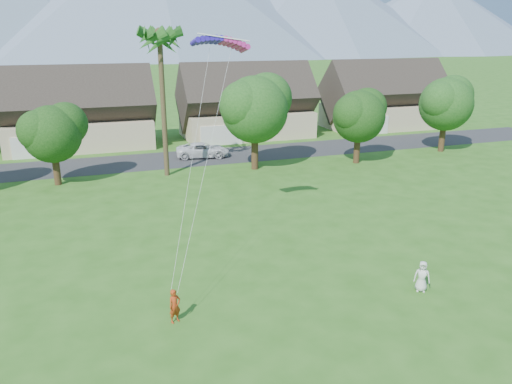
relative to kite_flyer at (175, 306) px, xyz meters
name	(u,v)px	position (x,y,z in m)	size (l,w,h in m)	color
ground	(341,363)	(5.44, -4.85, -0.77)	(500.00, 500.00, 0.00)	#2D6019
street	(178,159)	(5.44, 29.15, -0.76)	(90.00, 7.00, 0.01)	#2D2D30
kite_flyer	(175,306)	(0.00, 0.00, 0.00)	(0.56, 0.37, 1.54)	#A93613
watcher	(422,276)	(11.76, -1.12, 0.01)	(0.76, 0.49, 1.55)	silver
parked_car	(203,150)	(7.93, 29.15, -0.04)	(2.43, 5.27, 1.47)	white
houses_row	(167,111)	(5.93, 38.14, 2.67)	(72.75, 8.19, 8.86)	beige
tree_row	(175,120)	(4.29, 23.06, 4.12)	(62.27, 6.67, 8.45)	#47301C
fan_palm	(159,35)	(3.44, 23.65, 11.03)	(3.00, 3.00, 13.80)	#4C3D26
parafoil_kite	(221,40)	(4.39, 7.95, 10.81)	(3.10, 1.10, 0.50)	#2D17AC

